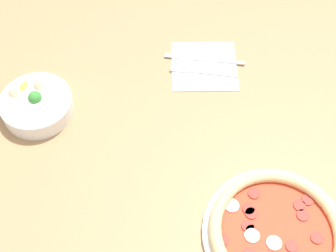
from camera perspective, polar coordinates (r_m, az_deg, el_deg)
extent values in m
plane|color=#4C4238|center=(1.77, -0.06, -15.10)|extent=(8.00, 8.00, 0.00)
cube|color=#99724C|center=(1.11, -0.09, -2.47)|extent=(1.19, 1.07, 0.03)
cylinder|color=olive|center=(1.77, 16.77, 4.47)|extent=(0.06, 0.06, 0.72)
cylinder|color=olive|center=(1.80, -13.57, 6.59)|extent=(0.06, 0.06, 0.72)
cylinder|color=white|center=(1.01, 12.96, -12.79)|extent=(0.30, 0.30, 0.01)
torus|color=#DBB77A|center=(0.99, 13.16, -12.38)|extent=(0.28, 0.28, 0.03)
cylinder|color=red|center=(1.00, 13.05, -12.59)|extent=(0.24, 0.24, 0.01)
cylinder|color=maroon|center=(1.02, 17.70, -12.86)|extent=(0.03, 0.03, 0.00)
cylinder|color=maroon|center=(1.04, 15.74, -9.31)|extent=(0.03, 0.03, 0.00)
cylinder|color=maroon|center=(0.99, 10.19, -12.47)|extent=(0.03, 0.03, 0.00)
cylinder|color=maroon|center=(1.00, 14.88, -13.97)|extent=(0.03, 0.03, 0.00)
cylinder|color=maroon|center=(1.03, 16.10, -10.41)|extent=(0.03, 0.03, 0.00)
cylinder|color=maroon|center=(0.99, 9.71, -11.94)|extent=(0.03, 0.03, 0.00)
cylinder|color=maroon|center=(0.98, 6.65, -13.59)|extent=(0.03, 0.03, 0.00)
cylinder|color=maroon|center=(1.01, 10.12, -10.44)|extent=(0.03, 0.03, 0.00)
cylinder|color=maroon|center=(1.05, 16.67, -8.61)|extent=(0.03, 0.03, 0.00)
cylinder|color=maroon|center=(1.01, 9.79, -9.92)|extent=(0.03, 0.03, 0.00)
cylinder|color=maroon|center=(1.03, 10.44, -8.09)|extent=(0.03, 0.03, 0.00)
ellipsoid|color=silver|center=(0.99, 12.81, -13.71)|extent=(0.03, 0.03, 0.01)
ellipsoid|color=silver|center=(0.99, 10.22, -12.99)|extent=(0.03, 0.03, 0.01)
ellipsoid|color=silver|center=(1.01, 7.78, -9.56)|extent=(0.03, 0.03, 0.01)
cylinder|color=white|center=(1.17, -15.66, 2.42)|extent=(0.17, 0.17, 0.05)
torus|color=white|center=(1.16, -15.86, 2.96)|extent=(0.17, 0.17, 0.01)
ellipsoid|color=tan|center=(1.14, -15.23, 1.23)|extent=(0.04, 0.04, 0.02)
ellipsoid|color=#998466|center=(1.18, -15.51, 4.62)|extent=(0.04, 0.04, 0.02)
ellipsoid|color=#998466|center=(1.18, -18.29, 3.64)|extent=(0.04, 0.04, 0.02)
ellipsoid|color=#998466|center=(1.18, -18.00, 3.00)|extent=(0.04, 0.04, 0.02)
ellipsoid|color=tan|center=(1.15, -12.55, 2.88)|extent=(0.04, 0.03, 0.02)
sphere|color=#388433|center=(1.15, -15.92, 3.37)|extent=(0.03, 0.03, 0.03)
ellipsoid|color=yellow|center=(1.19, -17.14, 4.53)|extent=(0.04, 0.02, 0.02)
cube|color=white|center=(1.24, 4.42, 7.30)|extent=(0.19, 0.19, 0.00)
cube|color=silver|center=(1.22, 5.62, 6.39)|extent=(0.01, 0.12, 0.00)
cube|color=silver|center=(1.23, 1.52, 7.09)|extent=(0.00, 0.05, 0.00)
cube|color=silver|center=(1.23, 1.50, 6.95)|extent=(0.00, 0.05, 0.00)
cube|color=silver|center=(1.22, 1.47, 6.80)|extent=(0.00, 0.05, 0.00)
cube|color=silver|center=(1.22, 1.45, 6.65)|extent=(0.00, 0.05, 0.00)
cube|color=silver|center=(1.25, 7.40, 7.77)|extent=(0.01, 0.09, 0.01)
cube|color=silver|center=(1.26, 2.53, 8.35)|extent=(0.02, 0.13, 0.00)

